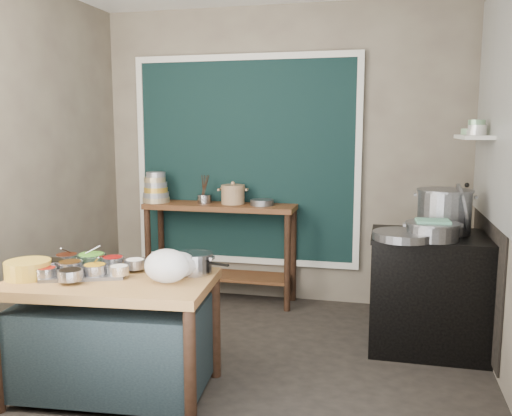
% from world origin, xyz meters
% --- Properties ---
extents(floor, '(3.50, 3.00, 0.02)m').
position_xyz_m(floor, '(0.00, 0.00, -0.01)').
color(floor, '#2D2722').
rests_on(floor, ground).
extents(back_wall, '(3.50, 0.02, 2.80)m').
position_xyz_m(back_wall, '(0.00, 1.51, 1.40)').
color(back_wall, '#776E5B').
rests_on(back_wall, floor).
extents(left_wall, '(0.02, 3.00, 2.80)m').
position_xyz_m(left_wall, '(-1.76, 0.00, 1.40)').
color(left_wall, '#776E5B').
rests_on(left_wall, floor).
extents(curtain_panel, '(2.10, 0.02, 1.90)m').
position_xyz_m(curtain_panel, '(-0.35, 1.47, 1.35)').
color(curtain_panel, black).
rests_on(curtain_panel, back_wall).
extents(curtain_frame, '(2.22, 0.03, 2.02)m').
position_xyz_m(curtain_frame, '(-0.35, 1.46, 1.35)').
color(curtain_frame, beige).
rests_on(curtain_frame, back_wall).
extents(tile_panel, '(0.02, 1.70, 1.70)m').
position_xyz_m(tile_panel, '(1.74, 0.55, 1.85)').
color(tile_panel, '#B2B2AA').
rests_on(tile_panel, right_wall).
extents(soot_patch, '(0.01, 1.30, 1.30)m').
position_xyz_m(soot_patch, '(1.74, 0.65, 0.70)').
color(soot_patch, black).
rests_on(soot_patch, right_wall).
extents(wall_shelf, '(0.22, 0.70, 0.03)m').
position_xyz_m(wall_shelf, '(1.63, 0.85, 1.60)').
color(wall_shelf, beige).
rests_on(wall_shelf, right_wall).
extents(prep_table, '(1.31, 0.83, 0.75)m').
position_xyz_m(prep_table, '(-0.65, -0.68, 0.38)').
color(prep_table, olive).
rests_on(prep_table, floor).
extents(back_counter, '(1.45, 0.40, 0.95)m').
position_xyz_m(back_counter, '(-0.55, 1.28, 0.47)').
color(back_counter, brown).
rests_on(back_counter, floor).
extents(stove_block, '(0.90, 0.68, 0.85)m').
position_xyz_m(stove_block, '(1.35, 0.55, 0.42)').
color(stove_block, black).
rests_on(stove_block, floor).
extents(stove_top, '(0.92, 0.69, 0.03)m').
position_xyz_m(stove_top, '(1.35, 0.55, 0.86)').
color(stove_top, black).
rests_on(stove_top, stove_block).
extents(condiment_tray, '(0.59, 0.51, 0.02)m').
position_xyz_m(condiment_tray, '(-0.85, -0.62, 0.76)').
color(condiment_tray, gray).
rests_on(condiment_tray, prep_table).
extents(condiment_bowls, '(0.65, 0.51, 0.07)m').
position_xyz_m(condiment_bowls, '(-0.87, -0.61, 0.80)').
color(condiment_bowls, gray).
rests_on(condiment_bowls, condiment_tray).
extents(yellow_basin, '(0.36, 0.36, 0.11)m').
position_xyz_m(yellow_basin, '(-1.15, -0.78, 0.80)').
color(yellow_basin, '#BA8B22').
rests_on(yellow_basin, prep_table).
extents(saucepan, '(0.30, 0.30, 0.13)m').
position_xyz_m(saucepan, '(-0.19, -0.44, 0.82)').
color(saucepan, gray).
rests_on(saucepan, prep_table).
extents(plastic_bag_a, '(0.31, 0.28, 0.20)m').
position_xyz_m(plastic_bag_a, '(-0.27, -0.68, 0.85)').
color(plastic_bag_a, white).
rests_on(plastic_bag_a, prep_table).
extents(plastic_bag_b, '(0.27, 0.25, 0.16)m').
position_xyz_m(plastic_bag_b, '(-0.24, -0.55, 0.83)').
color(plastic_bag_b, white).
rests_on(plastic_bag_b, prep_table).
extents(bowl_stack, '(0.26, 0.26, 0.30)m').
position_xyz_m(bowl_stack, '(-1.19, 1.25, 1.08)').
color(bowl_stack, tan).
rests_on(bowl_stack, back_counter).
extents(utensil_cup, '(0.18, 0.18, 0.08)m').
position_xyz_m(utensil_cup, '(-0.71, 1.30, 0.99)').
color(utensil_cup, gray).
rests_on(utensil_cup, back_counter).
extents(ceramic_crock, '(0.28, 0.28, 0.16)m').
position_xyz_m(ceramic_crock, '(-0.43, 1.31, 1.03)').
color(ceramic_crock, '#90704E').
rests_on(ceramic_crock, back_counter).
extents(wide_bowl, '(0.28, 0.28, 0.05)m').
position_xyz_m(wide_bowl, '(-0.14, 1.28, 0.98)').
color(wide_bowl, gray).
rests_on(wide_bowl, back_counter).
extents(stock_pot, '(0.47, 0.47, 0.33)m').
position_xyz_m(stock_pot, '(1.42, 0.66, 1.05)').
color(stock_pot, gray).
rests_on(stock_pot, stove_top).
extents(pot_lid, '(0.10, 0.39, 0.38)m').
position_xyz_m(pot_lid, '(1.55, 0.63, 1.07)').
color(pot_lid, gray).
rests_on(pot_lid, stove_top).
extents(steamer, '(0.44, 0.44, 0.13)m').
position_xyz_m(steamer, '(1.32, 0.37, 0.94)').
color(steamer, gray).
rests_on(steamer, stove_top).
extents(green_cloth, '(0.24, 0.19, 0.02)m').
position_xyz_m(green_cloth, '(1.32, 0.37, 1.01)').
color(green_cloth, '#64A480').
rests_on(green_cloth, steamer).
extents(shallow_pan, '(0.46, 0.46, 0.06)m').
position_xyz_m(shallow_pan, '(1.12, 0.32, 0.91)').
color(shallow_pan, gray).
rests_on(shallow_pan, stove_top).
extents(shelf_bowl_stack, '(0.14, 0.14, 0.11)m').
position_xyz_m(shelf_bowl_stack, '(1.63, 0.77, 1.67)').
color(shelf_bowl_stack, silver).
rests_on(shelf_bowl_stack, wall_shelf).
extents(shelf_bowl_green, '(0.18, 0.18, 0.05)m').
position_xyz_m(shelf_bowl_green, '(1.63, 1.10, 1.64)').
color(shelf_bowl_green, gray).
rests_on(shelf_bowl_green, wall_shelf).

